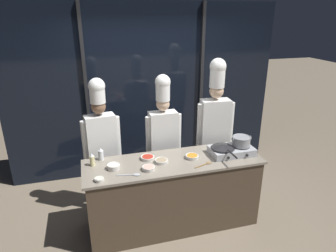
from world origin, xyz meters
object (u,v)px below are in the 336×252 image
chef_head (101,136)px  prep_bowl_mushrooms (162,161)px  squeeze_bottle_clear (101,154)px  serving_spoon_solid (206,164)px  prep_bowl_bean_sprouts (99,179)px  squeeze_bottle_oil (92,160)px  prep_bowl_carrots (192,156)px  prep_bowl_garlic (114,166)px  prep_bowl_shrimp (149,168)px  serving_spoon_slotted (133,175)px  chef_sous (163,131)px  frying_pan (223,146)px  chef_line (215,119)px  stock_pot (241,141)px  prep_bowl_chili_flakes (148,157)px  portable_stove (232,150)px

chef_head → prep_bowl_mushrooms: bearing=129.7°
squeeze_bottle_clear → serving_spoon_solid: size_ratio=0.63×
prep_bowl_mushrooms → prep_bowl_bean_sprouts: bearing=-163.2°
squeeze_bottle_oil → prep_bowl_carrots: 1.17m
prep_bowl_garlic → prep_bowl_shrimp: 0.39m
serving_spoon_slotted → chef_sous: size_ratio=0.14×
frying_pan → prep_bowl_mushrooms: size_ratio=3.21×
chef_line → prep_bowl_mushrooms: bearing=36.2°
squeeze_bottle_oil → stock_pot: bearing=-5.1°
prep_bowl_garlic → serving_spoon_solid: size_ratio=0.60×
prep_bowl_chili_flakes → serving_spoon_slotted: 0.40m
stock_pot → prep_bowl_garlic: (-1.57, 0.01, -0.13)m
chef_sous → prep_bowl_mushrooms: bearing=72.1°
squeeze_bottle_clear → prep_bowl_carrots: 1.09m
stock_pot → chef_line: bearing=101.5°
prep_bowl_mushrooms → prep_bowl_chili_flakes: bearing=137.0°
serving_spoon_solid → prep_bowl_garlic: bearing=170.5°
frying_pan → stock_pot: 0.25m
serving_spoon_solid → serving_spoon_slotted: bearing=-178.5°
prep_bowl_bean_sprouts → prep_bowl_mushrooms: bearing=16.8°
frying_pan → serving_spoon_slotted: frying_pan is taller
stock_pot → squeeze_bottle_oil: (-1.79, 0.16, -0.09)m
stock_pot → serving_spoon_slotted: 1.40m
squeeze_bottle_oil → chef_sous: (0.95, 0.42, 0.10)m
portable_stove → squeeze_bottle_oil: size_ratio=3.49×
frying_pan → prep_bowl_garlic: frying_pan is taller
frying_pan → squeeze_bottle_clear: (-1.44, 0.28, -0.05)m
serving_spoon_solid → chef_sous: 0.82m
chef_sous → serving_spoon_slotted: bearing=53.7°
squeeze_bottle_oil → prep_bowl_carrots: squeeze_bottle_oil is taller
prep_bowl_mushrooms → stock_pot: bearing=-0.9°
squeeze_bottle_clear → serving_spoon_solid: bearing=-20.8°
squeeze_bottle_oil → prep_bowl_garlic: size_ratio=1.05×
squeeze_bottle_oil → squeeze_bottle_clear: 0.16m
frying_pan → serving_spoon_solid: (-0.28, -0.16, -0.11)m
squeeze_bottle_oil → chef_head: (0.14, 0.43, 0.11)m
portable_stove → prep_bowl_carrots: 0.51m
squeeze_bottle_oil → serving_spoon_solid: (1.27, -0.32, -0.07)m
portable_stove → squeeze_bottle_oil: squeeze_bottle_oil is taller
stock_pot → prep_bowl_carrots: size_ratio=1.56×
stock_pot → chef_sous: (-0.85, 0.58, 0.01)m
serving_spoon_slotted → chef_line: size_ratio=0.13×
frying_pan → prep_bowl_shrimp: bearing=-173.5°
frying_pan → squeeze_bottle_oil: squeeze_bottle_oil is taller
prep_bowl_shrimp → serving_spoon_slotted: 0.20m
portable_stove → prep_bowl_bean_sprouts: size_ratio=5.35×
frying_pan → chef_sous: bearing=135.9°
frying_pan → chef_sous: chef_sous is taller
prep_bowl_chili_flakes → serving_spoon_solid: bearing=-26.0°
squeeze_bottle_clear → prep_bowl_carrots: (1.06, -0.26, -0.05)m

